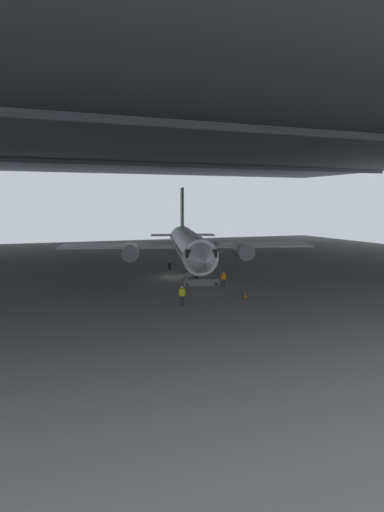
% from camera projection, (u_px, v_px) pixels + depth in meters
% --- Properties ---
extents(ground_plane, '(110.00, 110.00, 0.00)m').
position_uv_depth(ground_plane, '(182.00, 277.00, 53.24)').
color(ground_plane, gray).
extents(hangar_structure, '(121.00, 99.00, 17.02)m').
position_uv_depth(hangar_structure, '(148.00, 147.00, 64.07)').
color(hangar_structure, '#4C4F54').
rests_on(hangar_structure, ground_plane).
extents(airplane_main, '(33.28, 33.73, 10.83)m').
position_uv_depth(airplane_main, '(189.00, 245.00, 57.20)').
color(airplane_main, white).
rests_on(airplane_main, ground_plane).
extents(boarding_stairs, '(4.30, 2.46, 4.53)m').
position_uv_depth(boarding_stairs, '(202.00, 278.00, 48.11)').
color(boarding_stairs, slate).
rests_on(boarding_stairs, ground_plane).
extents(crew_worker_near_nose, '(0.55, 0.24, 1.73)m').
position_uv_depth(crew_worker_near_nose, '(182.00, 295.00, 37.92)').
color(crew_worker_near_nose, '#232838').
rests_on(crew_worker_near_nose, ground_plane).
extents(crew_worker_by_stairs, '(0.55, 0.26, 1.61)m').
position_uv_depth(crew_worker_by_stairs, '(224.00, 278.00, 46.64)').
color(crew_worker_by_stairs, '#232838').
rests_on(crew_worker_by_stairs, ground_plane).
extents(traffic_cone_orange, '(0.36, 0.36, 0.60)m').
position_uv_depth(traffic_cone_orange, '(245.00, 295.00, 41.21)').
color(traffic_cone_orange, black).
rests_on(traffic_cone_orange, ground_plane).
extents(baggage_tug, '(1.34, 2.24, 0.90)m').
position_uv_depth(baggage_tug, '(209.00, 258.00, 67.15)').
color(baggage_tug, yellow).
rests_on(baggage_tug, ground_plane).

